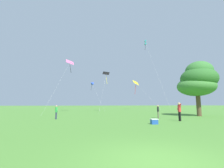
{
  "coord_description": "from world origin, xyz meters",
  "views": [
    {
      "loc": [
        -2.36,
        -4.29,
        1.65
      ],
      "look_at": [
        6.54,
        34.34,
        6.87
      ],
      "focal_mm": 24.7,
      "sensor_mm": 36.0,
      "label": 1
    }
  ],
  "objects_px": {
    "kite_blue_delta": "(92,83)",
    "person_in_red_shirt": "(158,110)",
    "person_in_blue_jacket": "(179,110)",
    "person_foreground_watcher": "(56,111)",
    "picnic_cooler": "(154,121)",
    "kite_pink_low": "(70,64)",
    "kite_teal_box": "(146,43)",
    "tree_left_oak": "(198,80)",
    "kite_black_large": "(106,75)",
    "kite_yellow_diamond": "(136,85)"
  },
  "relations": [
    {
      "from": "kite_blue_delta",
      "to": "person_in_red_shirt",
      "type": "relative_size",
      "value": 4.99
    },
    {
      "from": "person_in_blue_jacket",
      "to": "person_foreground_watcher",
      "type": "xyz_separation_m",
      "value": [
        -12.19,
        4.78,
        -0.18
      ]
    },
    {
      "from": "person_in_blue_jacket",
      "to": "person_foreground_watcher",
      "type": "bearing_deg",
      "value": 158.6
    },
    {
      "from": "person_in_blue_jacket",
      "to": "picnic_cooler",
      "type": "xyz_separation_m",
      "value": [
        -3.66,
        -1.63,
        -0.87
      ]
    },
    {
      "from": "kite_pink_low",
      "to": "picnic_cooler",
      "type": "xyz_separation_m",
      "value": [
        8.11,
        -22.94,
        -10.32
      ]
    },
    {
      "from": "kite_pink_low",
      "to": "person_in_blue_jacket",
      "type": "distance_m",
      "value": 26.12
    },
    {
      "from": "kite_teal_box",
      "to": "picnic_cooler",
      "type": "xyz_separation_m",
      "value": [
        -10.81,
        -23.47,
        -17.28
      ]
    },
    {
      "from": "kite_blue_delta",
      "to": "kite_teal_box",
      "type": "bearing_deg",
      "value": -20.7
    },
    {
      "from": "kite_teal_box",
      "to": "picnic_cooler",
      "type": "height_order",
      "value": "kite_teal_box"
    },
    {
      "from": "kite_teal_box",
      "to": "person_in_blue_jacket",
      "type": "distance_m",
      "value": 28.24
    },
    {
      "from": "tree_left_oak",
      "to": "kite_black_large",
      "type": "bearing_deg",
      "value": 120.7
    },
    {
      "from": "tree_left_oak",
      "to": "person_in_red_shirt",
      "type": "bearing_deg",
      "value": -168.27
    },
    {
      "from": "kite_teal_box",
      "to": "kite_black_large",
      "type": "relative_size",
      "value": 1.48
    },
    {
      "from": "person_foreground_watcher",
      "to": "picnic_cooler",
      "type": "distance_m",
      "value": 10.69
    },
    {
      "from": "kite_yellow_diamond",
      "to": "picnic_cooler",
      "type": "height_order",
      "value": "kite_yellow_diamond"
    },
    {
      "from": "kite_teal_box",
      "to": "person_in_red_shirt",
      "type": "height_order",
      "value": "kite_teal_box"
    },
    {
      "from": "person_foreground_watcher",
      "to": "kite_yellow_diamond",
      "type": "bearing_deg",
      "value": 53.16
    },
    {
      "from": "kite_pink_low",
      "to": "person_foreground_watcher",
      "type": "xyz_separation_m",
      "value": [
        -0.42,
        -16.54,
        -9.63
      ]
    },
    {
      "from": "kite_yellow_diamond",
      "to": "kite_pink_low",
      "type": "bearing_deg",
      "value": -151.56
    },
    {
      "from": "person_in_blue_jacket",
      "to": "picnic_cooler",
      "type": "relative_size",
      "value": 3.04
    },
    {
      "from": "picnic_cooler",
      "to": "kite_black_large",
      "type": "bearing_deg",
      "value": 89.11
    },
    {
      "from": "person_in_blue_jacket",
      "to": "kite_black_large",
      "type": "bearing_deg",
      "value": 98.52
    },
    {
      "from": "kite_blue_delta",
      "to": "person_in_red_shirt",
      "type": "bearing_deg",
      "value": -76.29
    },
    {
      "from": "kite_teal_box",
      "to": "kite_black_large",
      "type": "distance_m",
      "value": 13.8
    },
    {
      "from": "person_foreground_watcher",
      "to": "tree_left_oak",
      "type": "height_order",
      "value": "tree_left_oak"
    },
    {
      "from": "kite_teal_box",
      "to": "picnic_cooler",
      "type": "distance_m",
      "value": 31.09
    },
    {
      "from": "person_in_blue_jacket",
      "to": "tree_left_oak",
      "type": "bearing_deg",
      "value": 35.31
    },
    {
      "from": "kite_pink_low",
      "to": "kite_teal_box",
      "type": "relative_size",
      "value": 0.68
    },
    {
      "from": "kite_yellow_diamond",
      "to": "picnic_cooler",
      "type": "relative_size",
      "value": 17.25
    },
    {
      "from": "kite_teal_box",
      "to": "kite_yellow_diamond",
      "type": "distance_m",
      "value": 14.29
    },
    {
      "from": "kite_black_large",
      "to": "tree_left_oak",
      "type": "bearing_deg",
      "value": -59.3
    },
    {
      "from": "kite_blue_delta",
      "to": "person_in_red_shirt",
      "type": "xyz_separation_m",
      "value": [
        5.75,
        -23.55,
        -6.26
      ]
    },
    {
      "from": "kite_yellow_diamond",
      "to": "person_in_red_shirt",
      "type": "relative_size",
      "value": 6.65
    },
    {
      "from": "kite_pink_low",
      "to": "person_foreground_watcher",
      "type": "distance_m",
      "value": 19.14
    },
    {
      "from": "kite_pink_low",
      "to": "tree_left_oak",
      "type": "height_order",
      "value": "kite_pink_low"
    },
    {
      "from": "person_foreground_watcher",
      "to": "kite_blue_delta",
      "type": "bearing_deg",
      "value": 74.87
    },
    {
      "from": "kite_teal_box",
      "to": "picnic_cooler",
      "type": "bearing_deg",
      "value": -114.73
    },
    {
      "from": "tree_left_oak",
      "to": "person_foreground_watcher",
      "type": "bearing_deg",
      "value": -179.73
    },
    {
      "from": "kite_blue_delta",
      "to": "kite_yellow_diamond",
      "type": "bearing_deg",
      "value": 20.07
    },
    {
      "from": "kite_teal_box",
      "to": "person_in_red_shirt",
      "type": "distance_m",
      "value": 25.98
    },
    {
      "from": "person_foreground_watcher",
      "to": "tree_left_oak",
      "type": "relative_size",
      "value": 0.2
    },
    {
      "from": "kite_yellow_diamond",
      "to": "person_foreground_watcher",
      "type": "relative_size",
      "value": 6.79
    },
    {
      "from": "kite_pink_low",
      "to": "kite_yellow_diamond",
      "type": "height_order",
      "value": "kite_pink_low"
    },
    {
      "from": "kite_pink_low",
      "to": "person_in_red_shirt",
      "type": "height_order",
      "value": "kite_pink_low"
    },
    {
      "from": "kite_blue_delta",
      "to": "person_foreground_watcher",
      "type": "relative_size",
      "value": 5.1
    },
    {
      "from": "kite_black_large",
      "to": "picnic_cooler",
      "type": "bearing_deg",
      "value": -90.89
    },
    {
      "from": "kite_black_large",
      "to": "tree_left_oak",
      "type": "relative_size",
      "value": 1.59
    },
    {
      "from": "kite_pink_low",
      "to": "picnic_cooler",
      "type": "distance_m",
      "value": 26.43
    },
    {
      "from": "kite_pink_low",
      "to": "kite_blue_delta",
      "type": "distance_m",
      "value": 8.56
    },
    {
      "from": "tree_left_oak",
      "to": "person_in_blue_jacket",
      "type": "bearing_deg",
      "value": -144.69
    }
  ]
}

